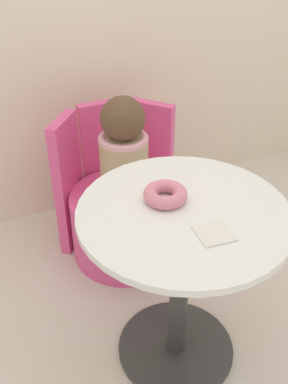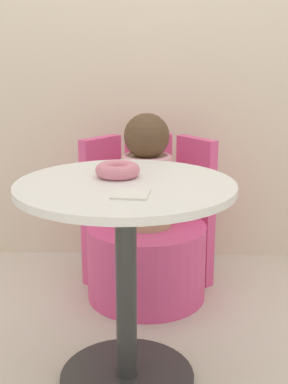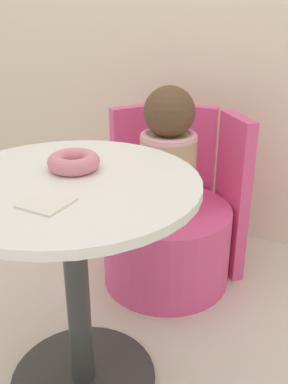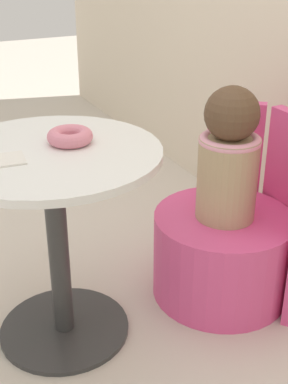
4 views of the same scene
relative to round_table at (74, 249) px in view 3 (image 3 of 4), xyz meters
name	(u,v)px [view 3 (image 3 of 4)]	position (x,y,z in m)	size (l,w,h in m)	color
ground_plane	(103,374)	(0.05, 0.04, -0.50)	(12.00, 12.00, 0.00)	beige
round_table	(74,249)	(0.00, 0.00, 0.00)	(0.70, 0.70, 0.70)	#333333
tub_chair	(167,244)	(0.05, 0.64, -0.33)	(0.53, 0.53, 0.34)	#E54C8C
booth_backrest	(184,186)	(0.05, 0.86, -0.14)	(0.63, 0.23, 0.70)	#E54C8C
child_figure	(169,152)	(0.05, 0.64, 0.09)	(0.22, 0.22, 0.50)	tan
donut	(74,162)	(-0.03, 0.08, 0.23)	(0.15, 0.15, 0.05)	pink
paper_napkin	(46,203)	(0.02, -0.14, 0.21)	(0.12, 0.12, 0.01)	silver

